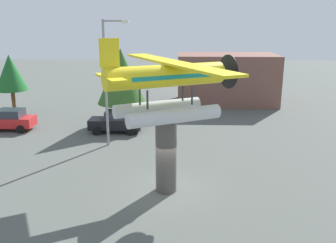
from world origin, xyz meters
name	(u,v)px	position (x,y,z in m)	size (l,w,h in m)	color
ground_plane	(166,190)	(0.00, 0.00, 0.00)	(140.00, 140.00, 0.00)	#515651
display_pedestal	(166,155)	(0.00, 0.00, 1.99)	(1.10, 1.10, 3.97)	#4C4742
floatplane_monument	(168,85)	(0.12, 0.06, 5.64)	(7.11, 9.74, 4.00)	silver
car_near_red	(9,120)	(-13.45, 10.76, 0.88)	(4.20, 2.02, 1.76)	red
car_mid_black	(116,122)	(-4.46, 10.47, 0.88)	(4.20, 2.02, 1.76)	black
streetlight_primary	(108,76)	(-4.32, 7.25, 5.08)	(1.84, 0.28, 8.85)	gray
storefront_building	(226,79)	(5.78, 22.00, 2.68)	(10.58, 6.21, 5.35)	brown
tree_west	(10,73)	(-15.20, 15.65, 4.09)	(3.02, 3.02, 5.79)	brown
tree_east	(121,76)	(-4.26, 12.53, 4.28)	(4.14, 4.14, 6.59)	brown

